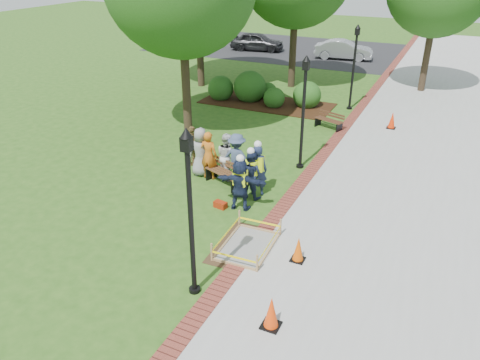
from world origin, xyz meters
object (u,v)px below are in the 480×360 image
at_px(bench_near, 224,178).
at_px(lamp_near, 190,203).
at_px(cone_front, 271,313).
at_px(wet_concrete_pad, 248,240).
at_px(hivis_worker_c, 251,173).
at_px(hivis_worker_b, 257,168).
at_px(hivis_worker_a, 240,182).

height_order(bench_near, lamp_near, lamp_near).
height_order(cone_front, lamp_near, lamp_near).
xyz_separation_m(wet_concrete_pad, hivis_worker_c, (-1.16, 2.77, 0.66)).
bearing_deg(hivis_worker_b, lamp_near, -83.28).
relative_size(cone_front, hivis_worker_b, 0.42).
bearing_deg(cone_front, hivis_worker_b, 116.23).
bearing_deg(hivis_worker_a, lamp_near, -80.10).
bearing_deg(hivis_worker_b, bench_near, 173.33).
xyz_separation_m(wet_concrete_pad, hivis_worker_b, (-1.02, 3.03, 0.73)).
xyz_separation_m(hivis_worker_a, hivis_worker_c, (-0.03, 0.86, -0.04)).
distance_m(cone_front, hivis_worker_b, 6.28).
bearing_deg(hivis_worker_b, cone_front, -63.77).
bearing_deg(hivis_worker_c, bench_near, 160.81).
relative_size(lamp_near, hivis_worker_a, 2.25).
bearing_deg(lamp_near, bench_near, 109.81).
relative_size(wet_concrete_pad, lamp_near, 0.56).
bearing_deg(cone_front, bench_near, 125.43).
bearing_deg(lamp_near, hivis_worker_c, 98.54).
bearing_deg(hivis_worker_b, hivis_worker_a, -95.21).
height_order(bench_near, hivis_worker_a, hivis_worker_a).
bearing_deg(cone_front, lamp_near, 171.49).
height_order(hivis_worker_a, hivis_worker_c, hivis_worker_a).
relative_size(bench_near, cone_front, 1.98).
bearing_deg(lamp_near, cone_front, -8.51).
distance_m(hivis_worker_a, hivis_worker_c, 0.87).
xyz_separation_m(bench_near, lamp_near, (1.96, -5.45, 2.21)).
height_order(lamp_near, hivis_worker_b, lamp_near).
relative_size(wet_concrete_pad, cone_front, 2.87).
distance_m(cone_front, lamp_near, 3.00).
bearing_deg(cone_front, wet_concrete_pad, 124.05).
distance_m(wet_concrete_pad, lamp_near, 3.21).
distance_m(wet_concrete_pad, hivis_worker_b, 3.29).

